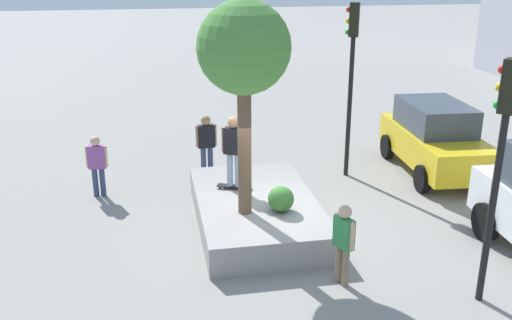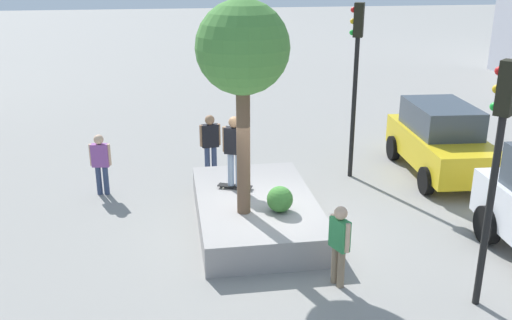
{
  "view_description": "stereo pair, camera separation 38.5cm",
  "coord_description": "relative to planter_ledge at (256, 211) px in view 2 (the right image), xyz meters",
  "views": [
    {
      "loc": [
        10.97,
        -2.51,
        5.68
      ],
      "look_at": [
        -0.6,
        -0.34,
        1.53
      ],
      "focal_mm": 40.29,
      "sensor_mm": 36.0,
      "label": 1
    },
    {
      "loc": [
        11.03,
        -2.13,
        5.68
      ],
      "look_at": [
        -0.6,
        -0.34,
        1.53
      ],
      "focal_mm": 40.29,
      "sensor_mm": 36.0,
      "label": 2
    }
  ],
  "objects": [
    {
      "name": "traffic_light_median",
      "position": [
        -2.6,
        3.01,
        2.84
      ],
      "size": [
        0.35,
        0.37,
        4.63
      ],
      "color": "black",
      "rests_on": "ground"
    },
    {
      "name": "traffic_light_corner",
      "position": [
        3.7,
        3.29,
        2.59
      ],
      "size": [
        0.37,
        0.37,
        4.23
      ],
      "color": "black",
      "rests_on": "ground"
    },
    {
      "name": "taxi_cab",
      "position": [
        -2.42,
        5.49,
        0.67
      ],
      "size": [
        4.28,
        2.18,
        1.94
      ],
      "color": "gold",
      "rests_on": "ground"
    },
    {
      "name": "passerby_with_bag",
      "position": [
        2.75,
        1.09,
        0.59
      ],
      "size": [
        0.5,
        0.32,
        1.56
      ],
      "color": "#847056",
      "rests_on": "ground"
    },
    {
      "name": "ground_plane",
      "position": [
        0.6,
        0.34,
        -0.31
      ],
      "size": [
        120.0,
        120.0,
        0.0
      ],
      "primitive_type": "plane",
      "color": "gray"
    },
    {
      "name": "skateboarder",
      "position": [
        -0.63,
        -0.4,
        1.34
      ],
      "size": [
        0.35,
        0.52,
        1.65
      ],
      "color": "#8C9EB7",
      "rests_on": "skateboard"
    },
    {
      "name": "plaza_tree",
      "position": [
        0.68,
        -0.36,
        3.68
      ],
      "size": [
        1.83,
        1.83,
        4.35
      ],
      "color": "brown",
      "rests_on": "planter_ledge"
    },
    {
      "name": "skateboard",
      "position": [
        -0.63,
        -0.4,
        0.37
      ],
      "size": [
        0.51,
        0.82,
        0.07
      ],
      "color": "black",
      "rests_on": "planter_ledge"
    },
    {
      "name": "planter_ledge",
      "position": [
        0.0,
        0.0,
        0.0
      ],
      "size": [
        4.42,
        2.6,
        0.63
      ],
      "primitive_type": "cube",
      "color": "gray",
      "rests_on": "ground"
    },
    {
      "name": "bystander_watching",
      "position": [
        -2.31,
        -3.57,
        0.6
      ],
      "size": [
        0.24,
        0.53,
        1.58
      ],
      "color": "navy",
      "rests_on": "ground"
    },
    {
      "name": "pedestrian_crossing",
      "position": [
        -3.3,
        -0.75,
        0.67
      ],
      "size": [
        0.26,
        0.57,
        1.7
      ],
      "color": "navy",
      "rests_on": "ground"
    },
    {
      "name": "boxwood_shrub",
      "position": [
        0.77,
        0.39,
        0.59
      ],
      "size": [
        0.55,
        0.55,
        0.55
      ],
      "primitive_type": "sphere",
      "color": "#3D7A33",
      "rests_on": "planter_ledge"
    }
  ]
}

